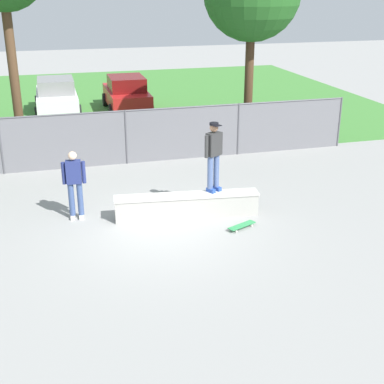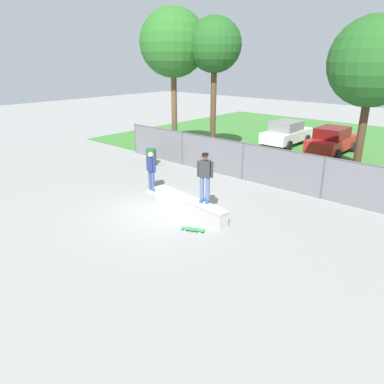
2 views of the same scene
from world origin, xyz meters
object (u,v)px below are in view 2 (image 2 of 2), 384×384
at_px(concrete_ledge, 189,206).
at_px(tree_near_right, 214,46).
at_px(tree_mid, 373,63).
at_px(trash_bin, 151,157).
at_px(skateboard, 193,229).
at_px(bystander, 151,170).
at_px(car_white, 286,133).
at_px(car_red, 332,140).
at_px(tree_near_left, 173,44).
at_px(skateboarder, 205,175).

height_order(concrete_ledge, tree_near_right, tree_near_right).
distance_m(tree_mid, trash_bin, 11.47).
distance_m(skateboard, bystander, 4.40).
bearing_deg(tree_near_right, bystander, -76.55).
bearing_deg(skateboard, car_white, 105.63).
xyz_separation_m(skateboard, trash_bin, (-7.16, 4.66, 0.39)).
relative_size(tree_mid, car_red, 1.71).
relative_size(tree_near_left, car_white, 1.96).
distance_m(tree_near_right, trash_bin, 6.82).
height_order(tree_near_right, tree_mid, tree_near_right).
height_order(car_white, car_red, same).
xyz_separation_m(concrete_ledge, tree_near_left, (-6.38, 5.87, 6.05)).
height_order(concrete_ledge, skateboarder, skateboarder).
bearing_deg(car_red, skateboarder, -88.60).
bearing_deg(car_white, tree_near_right, -103.13).
xyz_separation_m(concrete_ledge, skateboard, (1.15, -1.06, -0.25)).
height_order(tree_near_left, car_white, tree_near_left).
relative_size(tree_near_right, car_red, 1.84).
height_order(tree_mid, car_red, tree_mid).
bearing_deg(skateboarder, skateboard, -69.71).
relative_size(skateboard, trash_bin, 0.87).
distance_m(tree_near_left, tree_mid, 10.43).
relative_size(tree_near_left, trash_bin, 8.86).
bearing_deg(skateboarder, concrete_ledge, -174.89).
height_order(tree_near_left, car_red, tree_near_left).
height_order(skateboarder, tree_near_left, tree_near_left).
height_order(skateboard, tree_near_left, tree_near_left).
relative_size(concrete_ledge, trash_bin, 4.09).
relative_size(skateboarder, skateboard, 2.27).
xyz_separation_m(tree_near_right, tree_mid, (8.28, -0.68, -0.77)).
distance_m(tree_near_left, trash_bin, 6.33).
bearing_deg(tree_near_left, skateboarder, -39.20).
xyz_separation_m(skateboard, tree_mid, (2.86, 7.23, 5.36)).
height_order(bystander, trash_bin, bystander).
bearing_deg(tree_mid, car_white, 134.52).
height_order(skateboarder, tree_mid, tree_mid).
relative_size(tree_near_right, tree_mid, 1.08).
distance_m(skateboarder, tree_near_right, 9.58).
distance_m(concrete_ledge, trash_bin, 7.01).
bearing_deg(skateboarder, car_red, 91.40).
relative_size(concrete_ledge, bystander, 2.09).
bearing_deg(tree_near_right, tree_mid, -4.70).
distance_m(car_white, bystander, 12.44).
bearing_deg(tree_near_left, bystander, -55.40).
bearing_deg(concrete_ledge, car_white, 102.13).
xyz_separation_m(concrete_ledge, tree_near_right, (-4.28, 6.85, 5.89)).
xyz_separation_m(tree_near_left, trash_bin, (0.37, -2.27, -5.90)).
relative_size(skateboarder, car_white, 0.44).
bearing_deg(tree_near_right, tree_near_left, -155.02).
relative_size(concrete_ledge, skateboarder, 2.07).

